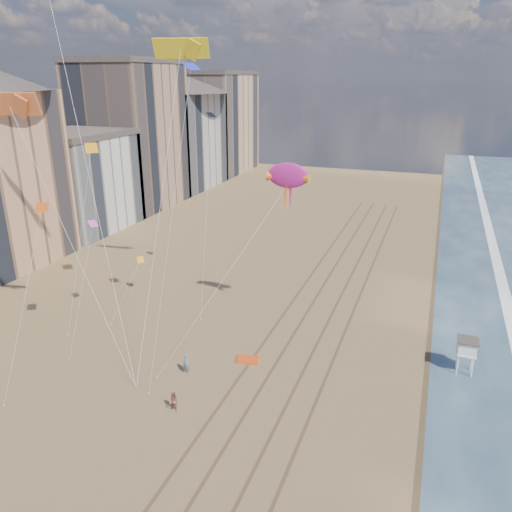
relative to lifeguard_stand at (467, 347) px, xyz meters
The scene contains 11 objects.
wet_sand 12.70m from the lifeguard_stand, 84.99° to the left, with size 260.00×260.00×0.00m, color #42301E.
foam 13.71m from the lifeguard_stand, 66.88° to the left, with size 260.00×260.00×0.00m, color white.
tracks 15.77m from the lifeguard_stand, behind, with size 7.68×120.00×0.01m.
buildings 74.91m from the lifeguard_stand, 149.18° to the left, with size 34.72×131.35×29.00m.
lifeguard_stand is the anchor object (origin of this frame).
grounded_kite 20.20m from the lifeguard_stand, 165.33° to the right, with size 2.10×1.34×0.24m, color #EB4713.
show_kite 22.92m from the lifeguard_stand, behind, with size 6.27×6.92×21.92m.
kite_flyer_a 25.62m from the lifeguard_stand, 159.37° to the right, with size 0.71×0.46×1.94m, color slate.
kite_flyer_b 26.53m from the lifeguard_stand, 147.47° to the right, with size 0.85×0.66×1.75m, color #985C4D.
parafoils 44.59m from the lifeguard_stand, behind, with size 13.56×17.59×12.44m.
small_kites 36.93m from the lifeguard_stand, behind, with size 17.03×19.55×22.27m.
Camera 1 is at (13.64, -16.21, 25.84)m, focal length 35.00 mm.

